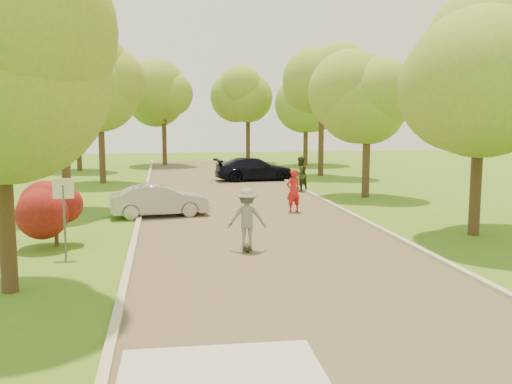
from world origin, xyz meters
TOP-DOWN VIEW (x-y plane):
  - ground at (0.00, 0.00)m, footprint 100.00×100.00m
  - road at (0.00, 8.00)m, footprint 8.00×60.00m
  - curb_left at (-4.05, 8.00)m, footprint 0.18×60.00m
  - curb_right at (4.05, 8.00)m, footprint 0.18×60.00m
  - street_sign at (-5.80, 4.00)m, footprint 0.55×0.06m
  - red_shrub at (-6.30, 5.50)m, footprint 1.70×1.70m
  - tree_l_mida at (-6.30, 1.00)m, footprint 4.71×4.60m
  - tree_l_midb at (-6.81, 12.00)m, footprint 4.30×4.20m
  - tree_l_far at (-6.39, 22.00)m, footprint 4.92×4.80m
  - tree_r_mida at (7.02, 5.00)m, footprint 5.13×5.00m
  - tree_r_midb at (6.60, 14.00)m, footprint 4.51×4.40m
  - tree_r_far at (7.23, 24.00)m, footprint 5.33×5.20m
  - tree_bg_a at (-8.78, 30.00)m, footprint 5.12×5.00m
  - tree_bg_b at (8.22, 32.00)m, footprint 5.12×5.00m
  - tree_bg_c at (-2.79, 34.00)m, footprint 4.92×4.80m
  - tree_bg_d at (4.22, 36.00)m, footprint 5.12×5.00m
  - silver_sedan at (-3.30, 10.20)m, footprint 3.88×1.77m
  - dark_sedan at (2.30, 21.96)m, footprint 4.95×2.36m
  - longboard at (-0.80, 4.03)m, footprint 0.33×0.89m
  - skateboarder at (-0.80, 4.03)m, footprint 1.15×0.74m
  - person_striped at (2.00, 10.26)m, footprint 0.75×0.63m
  - person_olive at (3.80, 16.51)m, footprint 1.10×1.04m

SIDE VIEW (x-z plane):
  - ground at x=0.00m, z-range 0.00..0.00m
  - road at x=0.00m, z-range 0.00..0.01m
  - curb_left at x=-4.05m, z-range 0.00..0.12m
  - curb_right at x=4.05m, z-range 0.00..0.12m
  - longboard at x=-0.80m, z-range 0.04..0.15m
  - silver_sedan at x=-3.30m, z-range 0.00..1.23m
  - dark_sedan at x=2.30m, z-range 0.00..1.39m
  - person_striped at x=2.00m, z-range 0.00..1.75m
  - person_olive at x=3.80m, z-range 0.00..1.80m
  - skateboarder at x=-0.80m, z-range 0.11..1.80m
  - red_shrub at x=-6.30m, z-range 0.12..2.07m
  - street_sign at x=-5.80m, z-range 0.48..2.65m
  - tree_l_midb at x=-6.81m, z-range 1.28..7.89m
  - tree_r_midb at x=6.60m, z-range 1.38..8.38m
  - tree_bg_c at x=-2.79m, z-range 1.35..8.69m
  - tree_l_mida at x=-6.30m, z-range 1.48..8.87m
  - tree_bg_a at x=-8.78m, z-range 1.45..9.18m
  - tree_bg_d at x=4.22m, z-range 1.45..9.18m
  - tree_l_far at x=-6.39m, z-range 1.57..9.36m
  - tree_r_mida at x=7.02m, z-range 1.56..9.51m
  - tree_bg_b at x=8.22m, z-range 1.56..9.51m
  - tree_r_far at x=7.23m, z-range 1.66..10.00m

